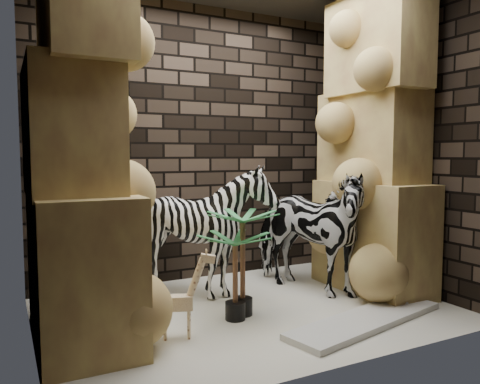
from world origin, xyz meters
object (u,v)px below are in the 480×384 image
giraffe_toy (177,293)px  palm_front (243,263)px  surfboard (367,320)px  zebra_right (305,220)px  zebra_left (205,237)px  palm_back (235,276)px

giraffe_toy → palm_front: (0.67, 0.23, 0.11)m
surfboard → zebra_right: bearing=74.3°
palm_front → zebra_right: bearing=20.3°
zebra_left → giraffe_toy: bearing=-124.1°
giraffe_toy → palm_front: palm_front is taller
zebra_left → giraffe_toy: (-0.59, -0.86, -0.24)m
palm_front → palm_back: palm_front is taller
zebra_right → giraffe_toy: (-1.55, -0.55, -0.38)m
palm_front → palm_back: 0.16m
zebra_right → palm_front: bearing=-179.0°
palm_back → surfboard: palm_back is taller
giraffe_toy → surfboard: giraffe_toy is taller
giraffe_toy → surfboard: size_ratio=0.43×
zebra_right → surfboard: 1.19m
zebra_left → zebra_right: bearing=-17.5°
zebra_left → surfboard: (0.91, -1.27, -0.56)m
palm_back → surfboard: (0.92, -0.56, -0.35)m
zebra_left → surfboard: bearing=-54.2°
palm_front → surfboard: (0.82, -0.64, -0.43)m
palm_back → surfboard: bearing=-31.4°
zebra_right → giraffe_toy: size_ratio=2.10×
palm_front → zebra_left: bearing=98.0°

